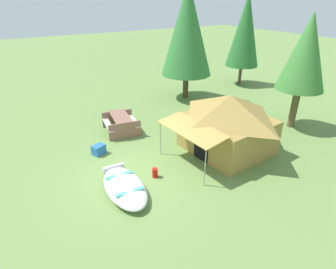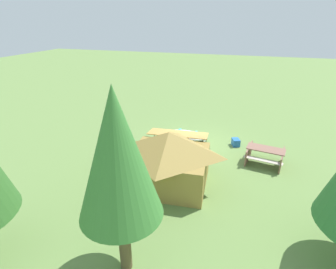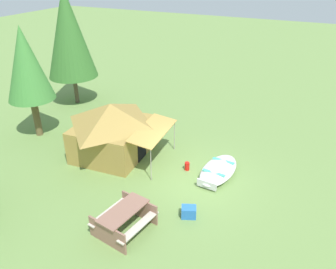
% 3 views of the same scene
% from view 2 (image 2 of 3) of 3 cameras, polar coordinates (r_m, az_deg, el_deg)
% --- Properties ---
extents(ground_plane, '(80.00, 80.00, 0.00)m').
position_cam_2_polar(ground_plane, '(14.59, 5.99, -2.42)').
color(ground_plane, olive).
extents(beached_rowboat, '(2.56, 1.37, 0.40)m').
position_cam_2_polar(beached_rowboat, '(15.35, 3.94, -0.13)').
color(beached_rowboat, silver).
rests_on(beached_rowboat, ground_plane).
extents(canvas_cabin_tent, '(3.50, 4.13, 2.35)m').
position_cam_2_polar(canvas_cabin_tent, '(10.78, 0.20, -5.00)').
color(canvas_cabin_tent, olive).
rests_on(canvas_cabin_tent, ground_plane).
extents(picnic_table, '(1.92, 1.71, 0.79)m').
position_cam_2_polar(picnic_table, '(13.40, 20.05, -4.00)').
color(picnic_table, '#875E4E').
rests_on(picnic_table, ground_plane).
extents(cooler_box, '(0.51, 0.58, 0.39)m').
position_cam_2_polar(cooler_box, '(14.93, 14.29, -1.63)').
color(cooler_box, blue).
rests_on(cooler_box, ground_plane).
extents(fuel_can, '(0.28, 0.28, 0.34)m').
position_cam_2_polar(fuel_can, '(14.21, 3.61, -2.32)').
color(fuel_can, red).
rests_on(fuel_can, ground_plane).
extents(pine_tree_far_center, '(2.10, 2.10, 5.17)m').
position_cam_2_polar(pine_tree_far_center, '(6.21, -10.79, -4.67)').
color(pine_tree_far_center, brown).
rests_on(pine_tree_far_center, ground_plane).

